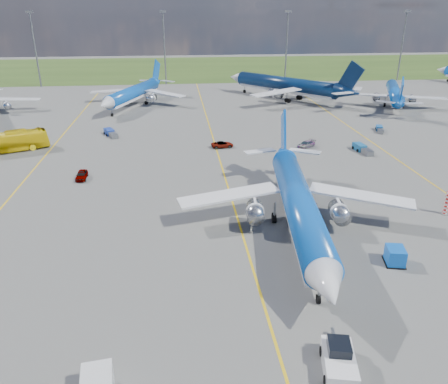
{
  "coord_description": "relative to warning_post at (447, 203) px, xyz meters",
  "views": [
    {
      "loc": [
        -6.83,
        -37.96,
        24.14
      ],
      "look_at": [
        -1.77,
        8.67,
        4.0
      ],
      "focal_mm": 35.0,
      "sensor_mm": 36.0,
      "label": 1
    }
  ],
  "objects": [
    {
      "name": "ground",
      "position": [
        -26.0,
        -8.0,
        -1.5
      ],
      "size": [
        400.0,
        400.0,
        0.0
      ],
      "primitive_type": "plane",
      "color": "#525250",
      "rests_on": "ground"
    },
    {
      "name": "grass_strip",
      "position": [
        -26.0,
        142.0,
        -1.5
      ],
      "size": [
        400.0,
        80.0,
        0.01
      ],
      "primitive_type": "cube",
      "color": "#2D4719",
      "rests_on": "ground"
    },
    {
      "name": "taxiway_lines",
      "position": [
        -25.83,
        19.7,
        -1.49
      ],
      "size": [
        60.25,
        160.0,
        0.02
      ],
      "color": "gold",
      "rests_on": "ground"
    },
    {
      "name": "floodlight_masts",
      "position": [
        -16.0,
        102.0,
        11.06
      ],
      "size": [
        202.2,
        0.5,
        22.7
      ],
      "color": "slate",
      "rests_on": "ground"
    },
    {
      "name": "warning_post",
      "position": [
        0.0,
        0.0,
        0.0
      ],
      "size": [
        0.5,
        0.5,
        3.0
      ],
      "primitive_type": "cylinder",
      "color": "red",
      "rests_on": "ground"
    },
    {
      "name": "bg_jet_nnw",
      "position": [
        -43.79,
        69.03,
        -1.5
      ],
      "size": [
        39.2,
        44.4,
        9.67
      ],
      "primitive_type": null,
      "rotation": [
        0.0,
        0.0,
        -0.35
      ],
      "color": "#0C4DAF",
      "rests_on": "ground"
    },
    {
      "name": "bg_jet_n",
      "position": [
        -3.01,
        72.81,
        -1.5
      ],
      "size": [
        54.51,
        55.73,
        11.63
      ],
      "primitive_type": null,
      "rotation": [
        0.0,
        0.0,
        3.85
      ],
      "color": "#071C3F",
      "rests_on": "ground"
    },
    {
      "name": "bg_jet_ne",
      "position": [
        23.41,
        62.48,
        -1.5
      ],
      "size": [
        38.22,
        42.76,
        9.22
      ],
      "primitive_type": null,
      "rotation": [
        0.0,
        0.0,
        2.75
      ],
      "color": "#0C4DAF",
      "rests_on": "ground"
    },
    {
      "name": "main_airliner",
      "position": [
        -19.64,
        -2.64,
        -1.5
      ],
      "size": [
        34.3,
        42.44,
        10.26
      ],
      "primitive_type": null,
      "rotation": [
        0.0,
        0.0,
        -0.12
      ],
      "color": "#0C4DAF",
      "rests_on": "ground"
    },
    {
      "name": "pushback_tug",
      "position": [
        -22.1,
        -23.15,
        -0.69
      ],
      "size": [
        3.03,
        6.02,
        2.0
      ],
      "rotation": [
        0.0,
        0.0,
        -0.21
      ],
      "color": "silver",
      "rests_on": "ground"
    },
    {
      "name": "uld_container",
      "position": [
        -11.55,
        -10.15,
        -0.64
      ],
      "size": [
        2.15,
        2.47,
        1.72
      ],
      "primitive_type": "cube",
      "rotation": [
        0.0,
        0.0,
        -0.22
      ],
      "color": "blue",
      "rests_on": "ground"
    },
    {
      "name": "apron_bus",
      "position": [
        -62.6,
        32.39,
        0.29
      ],
      "size": [
        12.97,
        8.01,
        3.58
      ],
      "primitive_type": "imported",
      "rotation": [
        0.0,
        0.0,
        1.99
      ],
      "color": "yellow",
      "rests_on": "ground"
    },
    {
      "name": "service_car_a",
      "position": [
        -47.51,
        17.23,
        -0.87
      ],
      "size": [
        1.55,
        3.73,
        1.26
      ],
      "primitive_type": "imported",
      "rotation": [
        0.0,
        0.0,
        0.02
      ],
      "color": "#999999",
      "rests_on": "ground"
    },
    {
      "name": "service_car_b",
      "position": [
        -24.8,
        30.68,
        -0.93
      ],
      "size": [
        4.31,
        2.48,
        1.13
      ],
      "primitive_type": "imported",
      "rotation": [
        0.0,
        0.0,
        1.72
      ],
      "color": "#999999",
      "rests_on": "ground"
    },
    {
      "name": "service_car_c",
      "position": [
        -9.47,
        29.13,
        -0.92
      ],
      "size": [
        4.21,
        3.67,
        1.17
      ],
      "primitive_type": "imported",
      "rotation": [
        0.0,
        0.0,
        -0.95
      ],
      "color": "#999999",
      "rests_on": "ground"
    },
    {
      "name": "baggage_tug_w",
      "position": [
        -0.28,
        25.41,
        -0.95
      ],
      "size": [
        2.01,
        5.4,
        1.18
      ],
      "rotation": [
        0.0,
        0.0,
        0.12
      ],
      "color": "#165589",
      "rests_on": "ground"
    },
    {
      "name": "baggage_tug_c",
      "position": [
        -46.27,
        40.92,
        -0.95
      ],
      "size": [
        3.43,
        5.3,
        1.17
      ],
      "rotation": [
        0.0,
        0.0,
        0.43
      ],
      "color": "navy",
      "rests_on": "ground"
    },
    {
      "name": "baggage_tug_e",
      "position": [
        8.83,
        38.32,
        -1.06
      ],
      "size": [
        2.4,
        4.37,
        0.95
      ],
      "rotation": [
        0.0,
        0.0,
        -0.32
      ],
      "color": "#195497",
      "rests_on": "ground"
    }
  ]
}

